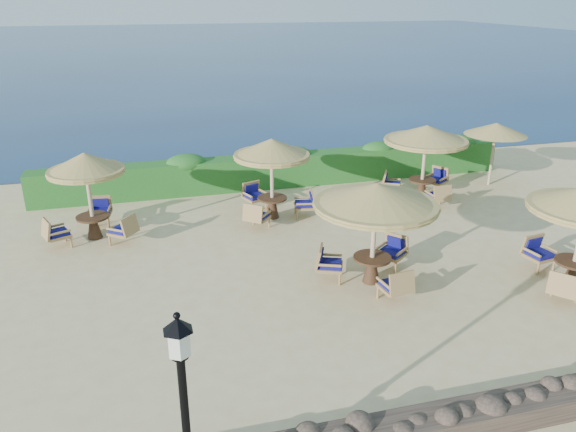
{
  "coord_description": "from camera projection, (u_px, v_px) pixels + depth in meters",
  "views": [
    {
      "loc": [
        -5.01,
        -12.66,
        6.88
      ],
      "look_at": [
        -1.38,
        0.88,
        1.3
      ],
      "focal_mm": 35.0,
      "sensor_mm": 36.0,
      "label": 1
    }
  ],
  "objects": [
    {
      "name": "sea",
      "position": [
        169.0,
        46.0,
        77.92
      ],
      "size": [
        160.0,
        160.0,
        0.0
      ],
      "primitive_type": "plane",
      "color": "#0A1D45",
      "rests_on": "ground"
    },
    {
      "name": "ground",
      "position": [
        346.0,
        267.0,
        15.11
      ],
      "size": [
        120.0,
        120.0,
        0.0
      ],
      "primitive_type": "plane",
      "color": "beige",
      "rests_on": "ground"
    },
    {
      "name": "stone_wall",
      "position": [
        475.0,
        417.0,
        9.47
      ],
      "size": [
        15.0,
        0.65,
        0.44
      ],
      "primitive_type": "cube",
      "color": "brown",
      "rests_on": "ground"
    },
    {
      "name": "extra_parasol",
      "position": [
        496.0,
        129.0,
        20.85
      ],
      "size": [
        2.3,
        2.3,
        2.41
      ],
      "color": "tan",
      "rests_on": "ground"
    },
    {
      "name": "cafe_set_2",
      "position": [
        88.0,
        183.0,
        16.3
      ],
      "size": [
        2.75,
        2.57,
        2.65
      ],
      "color": "tan",
      "rests_on": "ground"
    },
    {
      "name": "cafe_set_3",
      "position": [
        272.0,
        164.0,
        17.81
      ],
      "size": [
        2.67,
        2.73,
        2.65
      ],
      "color": "tan",
      "rests_on": "ground"
    },
    {
      "name": "cafe_set_4",
      "position": [
        425.0,
        146.0,
        19.53
      ],
      "size": [
        2.93,
        2.93,
        2.65
      ],
      "color": "tan",
      "rests_on": "ground"
    },
    {
      "name": "cafe_set_0",
      "position": [
        375.0,
        210.0,
        13.64
      ],
      "size": [
        3.09,
        3.09,
        2.65
      ],
      "color": "tan",
      "rests_on": "ground"
    },
    {
      "name": "hedge",
      "position": [
        280.0,
        170.0,
        21.35
      ],
      "size": [
        18.0,
        0.9,
        1.2
      ],
      "primitive_type": "cube",
      "color": "#19501A",
      "rests_on": "ground"
    }
  ]
}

